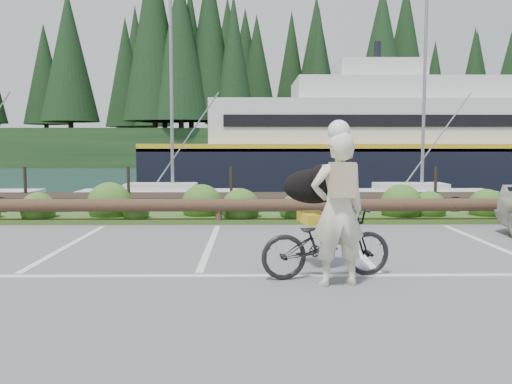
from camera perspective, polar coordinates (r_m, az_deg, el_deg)
ground at (r=8.19m, az=-5.86°, el=-8.12°), size 72.00×72.00×0.00m
harbor_backdrop at (r=86.38m, az=-0.84°, el=3.79°), size 170.00×160.00×30.00m
vegetation_strip at (r=13.39m, az=-3.79°, el=-2.75°), size 34.00×1.60×0.10m
log_rail at (r=12.70m, az=-3.97°, el=-3.40°), size 32.00×0.30×0.60m
bicycle at (r=7.65m, az=7.41°, el=-5.34°), size 1.95×1.00×0.98m
cyclist at (r=7.17m, az=8.60°, el=-1.86°), size 0.81×0.62×2.01m
dog at (r=8.11m, az=6.08°, el=0.61°), size 0.61×0.97×0.52m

